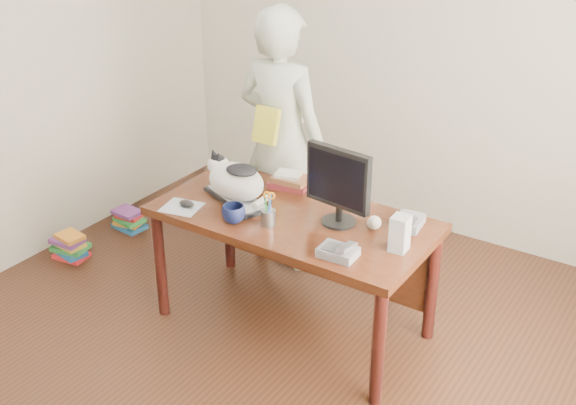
{
  "coord_description": "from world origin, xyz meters",
  "views": [
    {
      "loc": [
        1.98,
        -2.45,
        2.63
      ],
      "look_at": [
        0.0,
        0.55,
        0.85
      ],
      "focal_mm": 45.0,
      "sensor_mm": 36.0,
      "label": 1
    }
  ],
  "objects_px": {
    "mouse": "(187,204)",
    "phone": "(339,251)",
    "desk": "(300,232)",
    "book_pile_a": "(70,247)",
    "calculator": "(409,222)",
    "speaker": "(400,234)",
    "baseball": "(374,223)",
    "keyboard": "(237,198)",
    "cat": "(235,179)",
    "pen_cup": "(268,216)",
    "monitor": "(338,182)",
    "book_stack": "(290,181)",
    "coffee_mug": "(234,214)",
    "book_pile_b": "(129,219)",
    "person": "(281,140)"
  },
  "relations": [
    {
      "from": "desk",
      "to": "mouse",
      "type": "distance_m",
      "value": 0.68
    },
    {
      "from": "phone",
      "to": "book_pile_b",
      "type": "height_order",
      "value": "phone"
    },
    {
      "from": "keyboard",
      "to": "cat",
      "type": "relative_size",
      "value": 1.11
    },
    {
      "from": "book_stack",
      "to": "cat",
      "type": "bearing_deg",
      "value": -126.29
    },
    {
      "from": "baseball",
      "to": "keyboard",
      "type": "bearing_deg",
      "value": -171.19
    },
    {
      "from": "pen_cup",
      "to": "book_pile_b",
      "type": "distance_m",
      "value": 1.9
    },
    {
      "from": "coffee_mug",
      "to": "book_stack",
      "type": "distance_m",
      "value": 0.56
    },
    {
      "from": "coffee_mug",
      "to": "book_pile_a",
      "type": "relative_size",
      "value": 0.48
    },
    {
      "from": "cat",
      "to": "coffee_mug",
      "type": "relative_size",
      "value": 3.59
    },
    {
      "from": "desk",
      "to": "book_pile_a",
      "type": "height_order",
      "value": "desk"
    },
    {
      "from": "mouse",
      "to": "phone",
      "type": "height_order",
      "value": "phone"
    },
    {
      "from": "calculator",
      "to": "cat",
      "type": "bearing_deg",
      "value": -172.46
    },
    {
      "from": "speaker",
      "to": "book_stack",
      "type": "relative_size",
      "value": 0.72
    },
    {
      "from": "cat",
      "to": "speaker",
      "type": "distance_m",
      "value": 1.07
    },
    {
      "from": "mouse",
      "to": "calculator",
      "type": "bearing_deg",
      "value": 10.44
    },
    {
      "from": "desk",
      "to": "coffee_mug",
      "type": "xyz_separation_m",
      "value": [
        -0.23,
        -0.33,
        0.2
      ]
    },
    {
      "from": "desk",
      "to": "speaker",
      "type": "xyz_separation_m",
      "value": [
        0.67,
        -0.11,
        0.25
      ]
    },
    {
      "from": "book_stack",
      "to": "calculator",
      "type": "bearing_deg",
      "value": -14.03
    },
    {
      "from": "desk",
      "to": "monitor",
      "type": "relative_size",
      "value": 3.57
    },
    {
      "from": "baseball",
      "to": "speaker",
      "type": "bearing_deg",
      "value": -32.26
    },
    {
      "from": "desk",
      "to": "book_pile_b",
      "type": "xyz_separation_m",
      "value": [
        -1.72,
        0.27,
        -0.53
      ]
    },
    {
      "from": "mouse",
      "to": "coffee_mug",
      "type": "distance_m",
      "value": 0.34
    },
    {
      "from": "mouse",
      "to": "cat",
      "type": "bearing_deg",
      "value": 40.7
    },
    {
      "from": "baseball",
      "to": "book_pile_b",
      "type": "height_order",
      "value": "baseball"
    },
    {
      "from": "desk",
      "to": "keyboard",
      "type": "bearing_deg",
      "value": -164.62
    },
    {
      "from": "desk",
      "to": "book_pile_b",
      "type": "relative_size",
      "value": 6.2
    },
    {
      "from": "cat",
      "to": "phone",
      "type": "xyz_separation_m",
      "value": [
        0.84,
        -0.23,
        -0.11
      ]
    },
    {
      "from": "keyboard",
      "to": "baseball",
      "type": "bearing_deg",
      "value": 30.77
    },
    {
      "from": "monitor",
      "to": "book_pile_b",
      "type": "xyz_separation_m",
      "value": [
        -1.98,
        0.31,
        -0.93
      ]
    },
    {
      "from": "monitor",
      "to": "baseball",
      "type": "height_order",
      "value": "monitor"
    },
    {
      "from": "desk",
      "to": "cat",
      "type": "distance_m",
      "value": 0.5
    },
    {
      "from": "monitor",
      "to": "calculator",
      "type": "distance_m",
      "value": 0.45
    },
    {
      "from": "keyboard",
      "to": "cat",
      "type": "bearing_deg",
      "value": -171.64
    },
    {
      "from": "cat",
      "to": "baseball",
      "type": "distance_m",
      "value": 0.87
    },
    {
      "from": "calculator",
      "to": "book_pile_a",
      "type": "height_order",
      "value": "calculator"
    },
    {
      "from": "book_pile_b",
      "to": "keyboard",
      "type": "bearing_deg",
      "value": -15.64
    },
    {
      "from": "desk",
      "to": "pen_cup",
      "type": "bearing_deg",
      "value": -100.75
    },
    {
      "from": "keyboard",
      "to": "pen_cup",
      "type": "xyz_separation_m",
      "value": [
        0.33,
        -0.15,
        0.04
      ]
    },
    {
      "from": "coffee_mug",
      "to": "keyboard",
      "type": "bearing_deg",
      "value": 123.41
    },
    {
      "from": "monitor",
      "to": "person",
      "type": "relative_size",
      "value": 0.25
    },
    {
      "from": "desk",
      "to": "book_stack",
      "type": "bearing_deg",
      "value": 133.57
    },
    {
      "from": "keyboard",
      "to": "monitor",
      "type": "relative_size",
      "value": 1.14
    },
    {
      "from": "keyboard",
      "to": "mouse",
      "type": "distance_m",
      "value": 0.3
    },
    {
      "from": "book_pile_a",
      "to": "book_pile_b",
      "type": "xyz_separation_m",
      "value": [
        0.03,
        0.55,
        -0.02
      ]
    },
    {
      "from": "calculator",
      "to": "book_pile_b",
      "type": "distance_m",
      "value": 2.43
    },
    {
      "from": "person",
      "to": "book_pile_a",
      "type": "height_order",
      "value": "person"
    },
    {
      "from": "mouse",
      "to": "pen_cup",
      "type": "bearing_deg",
      "value": -3.49
    },
    {
      "from": "coffee_mug",
      "to": "book_pile_b",
      "type": "xyz_separation_m",
      "value": [
        -1.49,
        0.6,
        -0.73
      ]
    },
    {
      "from": "pen_cup",
      "to": "book_pile_b",
      "type": "bearing_deg",
      "value": 162.6
    },
    {
      "from": "speaker",
      "to": "book_stack",
      "type": "distance_m",
      "value": 0.96
    }
  ]
}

